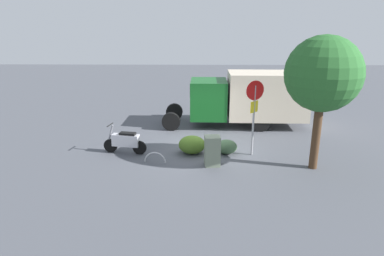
{
  "coord_description": "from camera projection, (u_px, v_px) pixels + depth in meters",
  "views": [
    {
      "loc": [
        0.36,
        13.54,
        5.08
      ],
      "look_at": [
        0.59,
        0.24,
        0.95
      ],
      "focal_mm": 31.65,
      "sensor_mm": 36.0,
      "label": 1
    }
  ],
  "objects": [
    {
      "name": "stop_sign",
      "position": [
        254.0,
        106.0,
        13.05
      ],
      "size": [
        0.71,
        0.33,
        3.01
      ],
      "color": "#9E9EA3",
      "rests_on": "ground"
    },
    {
      "name": "utility_cabinet",
      "position": [
        212.0,
        151.0,
        12.48
      ],
      "size": [
        0.6,
        0.56,
        1.13
      ],
      "primitive_type": "cube",
      "rotation": [
        0.0,
        0.0,
        0.08
      ],
      "color": "slate",
      "rests_on": "ground"
    },
    {
      "name": "shrub_mid_verge",
      "position": [
        227.0,
        147.0,
        13.69
      ],
      "size": [
        0.85,
        0.7,
        0.58
      ],
      "primitive_type": "ellipsoid",
      "color": "#446242",
      "rests_on": "ground"
    },
    {
      "name": "motorcycle",
      "position": [
        125.0,
        141.0,
        13.66
      ],
      "size": [
        1.8,
        0.64,
        1.2
      ],
      "rotation": [
        0.0,
        0.0,
        -0.18
      ],
      "color": "black",
      "rests_on": "ground"
    },
    {
      "name": "street_tree",
      "position": [
        323.0,
        75.0,
        11.41
      ],
      "size": [
        2.6,
        2.6,
        4.74
      ],
      "color": "#47301E",
      "rests_on": "ground"
    },
    {
      "name": "shrub_near_sign",
      "position": [
        192.0,
        145.0,
        13.69
      ],
      "size": [
        1.09,
        0.89,
        0.74
      ],
      "primitive_type": "ellipsoid",
      "color": "#4A6D23",
      "rests_on": "ground"
    },
    {
      "name": "box_truck_near",
      "position": [
        247.0,
        96.0,
        17.09
      ],
      "size": [
        7.21,
        2.3,
        2.75
      ],
      "rotation": [
        0.0,
        0.0,
        -0.02
      ],
      "color": "black",
      "rests_on": "ground"
    },
    {
      "name": "bike_rack_hoop",
      "position": [
        155.0,
        162.0,
        12.9
      ],
      "size": [
        0.85,
        0.15,
        0.85
      ],
      "primitive_type": "torus",
      "rotation": [
        1.57,
        0.0,
        -0.12
      ],
      "color": "#B7B7BC",
      "rests_on": "ground"
    },
    {
      "name": "ground_plane",
      "position": [
        206.0,
        148.0,
        14.43
      ],
      "size": [
        60.0,
        60.0,
        0.0
      ],
      "primitive_type": "plane",
      "color": "#4B4E56"
    }
  ]
}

